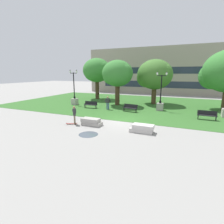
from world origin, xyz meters
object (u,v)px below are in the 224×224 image
at_px(person_skateboarder, 74,114).
at_px(lamp_post_left, 160,103).
at_px(skateboard, 72,124).
at_px(lamp_post_right, 75,98).
at_px(concrete_block_center, 91,122).
at_px(park_bench_far_left, 207,115).
at_px(park_bench_near_right, 130,107).
at_px(concrete_block_left, 142,129).
at_px(park_bench_near_left, 91,104).
at_px(person_bystander_near_lawn, 108,102).

bearing_deg(person_skateboarder, lamp_post_left, 56.19).
distance_m(skateboard, lamp_post_left, 11.64).
height_order(skateboard, lamp_post_right, lamp_post_right).
distance_m(concrete_block_center, park_bench_far_left, 11.64).
bearing_deg(park_bench_near_right, concrete_block_left, -65.34).
bearing_deg(park_bench_far_left, concrete_block_left, -128.76).
xyz_separation_m(concrete_block_center, park_bench_near_left, (-4.06, 6.88, 0.23)).
bearing_deg(lamp_post_left, skateboard, -124.24).
height_order(concrete_block_left, lamp_post_left, lamp_post_left).
xyz_separation_m(park_bench_near_left, lamp_post_left, (8.79, 2.21, 0.46)).
distance_m(concrete_block_left, park_bench_near_left, 11.16).
relative_size(person_skateboarder, person_bystander_near_lawn, 1.00).
bearing_deg(park_bench_far_left, lamp_post_left, 151.11).
bearing_deg(person_bystander_near_lawn, person_skateboarder, -90.17).
bearing_deg(skateboard, park_bench_near_left, 107.05).
height_order(person_skateboarder, park_bench_near_right, person_skateboarder).
bearing_deg(park_bench_far_left, lamp_post_right, 173.63).
bearing_deg(person_skateboarder, park_bench_near_right, 66.70).
bearing_deg(lamp_post_left, park_bench_far_left, -28.89).
relative_size(park_bench_near_right, lamp_post_left, 0.39).
xyz_separation_m(lamp_post_right, lamp_post_left, (12.33, 0.85, -0.05)).
relative_size(concrete_block_left, park_bench_far_left, 1.03).
distance_m(person_skateboarder, park_bench_far_left, 13.16).
bearing_deg(person_bystander_near_lawn, skateboard, -91.86).
distance_m(park_bench_near_left, park_bench_far_left, 13.86).
bearing_deg(lamp_post_right, park_bench_near_right, -8.76).
xyz_separation_m(skateboard, park_bench_near_left, (-2.26, 7.39, 0.45)).
relative_size(skateboard, lamp_post_right, 0.20).
bearing_deg(concrete_block_left, lamp_post_right, 145.93).
bearing_deg(park_bench_near_left, skateboard, -72.95).
bearing_deg(concrete_block_center, park_bench_near_left, 120.56).
xyz_separation_m(person_skateboarder, park_bench_near_right, (3.09, 7.17, -0.43)).
height_order(park_bench_near_left, park_bench_near_right, same).
relative_size(concrete_block_left, lamp_post_right, 0.37).
height_order(concrete_block_left, park_bench_near_right, park_bench_near_right).
distance_m(lamp_post_right, person_bystander_near_lawn, 6.18).
relative_size(person_skateboarder, lamp_post_left, 0.36).
distance_m(skateboard, park_bench_near_left, 7.74).
bearing_deg(person_skateboarder, concrete_block_left, 2.48).
distance_m(concrete_block_left, park_bench_near_right, 7.59).
height_order(park_bench_far_left, lamp_post_right, lamp_post_right).
relative_size(park_bench_near_left, park_bench_far_left, 1.01).
bearing_deg(person_skateboarder, lamp_post_right, 125.08).
height_order(person_skateboarder, park_bench_far_left, person_skateboarder).
height_order(concrete_block_center, lamp_post_right, lamp_post_right).
xyz_separation_m(skateboard, person_bystander_near_lawn, (0.24, 7.44, 0.90)).
height_order(concrete_block_left, skateboard, concrete_block_left).
bearing_deg(concrete_block_left, concrete_block_center, 179.22).
xyz_separation_m(concrete_block_center, concrete_block_left, (4.68, -0.06, 0.00)).
height_order(lamp_post_right, person_bystander_near_lawn, lamp_post_right).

